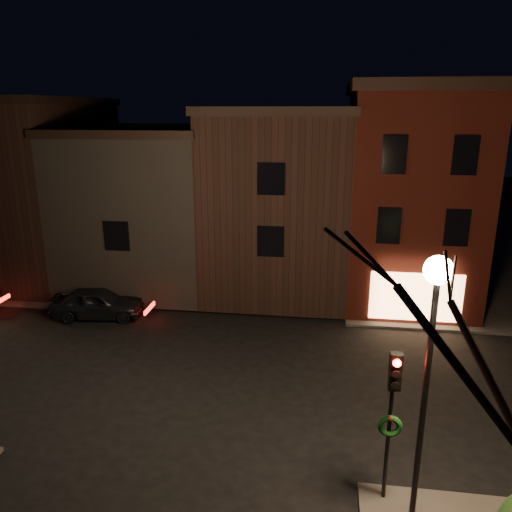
{
  "coord_description": "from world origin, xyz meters",
  "views": [
    {
      "loc": [
        3.89,
        -16.0,
        9.44
      ],
      "look_at": [
        0.93,
        4.83,
        3.2
      ],
      "focal_mm": 35.0,
      "sensor_mm": 36.0,
      "label": 1
    }
  ],
  "objects": [
    {
      "name": "row_building_c",
      "position": [
        -13.0,
        10.5,
        5.08
      ],
      "size": [
        7.3,
        10.3,
        9.9
      ],
      "color": "black",
      "rests_on": "ground"
    },
    {
      "name": "traffic_signal",
      "position": [
        5.6,
        -5.51,
        2.81
      ],
      "size": [
        0.58,
        0.38,
        4.05
      ],
      "color": "black",
      "rests_on": "sidewalk_near_right"
    },
    {
      "name": "parked_car_a",
      "position": [
        -6.5,
        4.42,
        0.72
      ],
      "size": [
        4.43,
        2.26,
        1.44
      ],
      "primitive_type": "imported",
      "rotation": [
        0.0,
        0.0,
        1.71
      ],
      "color": "black",
      "rests_on": "ground"
    },
    {
      "name": "street_lamp_near",
      "position": [
        6.2,
        -6.0,
        5.18
      ],
      "size": [
        0.6,
        0.6,
        6.48
      ],
      "color": "black",
      "rests_on": "sidewalk_near_right"
    },
    {
      "name": "ground",
      "position": [
        0.0,
        0.0,
        0.0
      ],
      "size": [
        120.0,
        120.0,
        0.0
      ],
      "primitive_type": "plane",
      "color": "black",
      "rests_on": "ground"
    },
    {
      "name": "corner_building",
      "position": [
        8.0,
        9.47,
        5.4
      ],
      "size": [
        6.5,
        8.5,
        10.5
      ],
      "color": "#41110B",
      "rests_on": "ground"
    },
    {
      "name": "row_building_a",
      "position": [
        1.5,
        10.5,
        4.83
      ],
      "size": [
        7.3,
        10.3,
        9.4
      ],
      "color": "black",
      "rests_on": "ground"
    },
    {
      "name": "row_building_b",
      "position": [
        -5.75,
        10.5,
        4.33
      ],
      "size": [
        7.8,
        10.3,
        8.4
      ],
      "color": "black",
      "rests_on": "ground"
    },
    {
      "name": "sidewalk_far_left",
      "position": [
        -20.0,
        20.0,
        0.06
      ],
      "size": [
        30.0,
        30.0,
        0.12
      ],
      "primitive_type": "cube",
      "color": "#2D2B28",
      "rests_on": "ground"
    }
  ]
}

